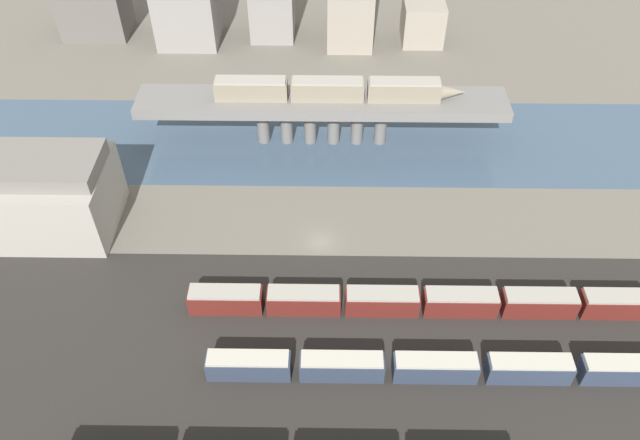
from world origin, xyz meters
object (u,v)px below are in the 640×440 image
Objects in this scene: train_yard_far at (430,302)px; warehouse_building at (34,194)px; train_on_bridge at (336,89)px; train_yard_mid at (445,368)px.

warehouse_building reaches higher than train_yard_far.
train_yard_far is at bearing -15.63° from warehouse_building.
train_yard_far is at bearing -71.60° from train_on_bridge.
train_on_bridge is 0.64× the size of train_yard_far.
train_yard_far is (13.06, -39.25, -9.35)m from train_on_bridge.
train_yard_far reaches higher than train_yard_mid.
warehouse_building is (-59.99, 16.78, 4.47)m from train_yard_far.
warehouse_building is at bearing 155.72° from train_yard_mid.
train_on_bridge is 52.26m from warehouse_building.
warehouse_building is at bearing -154.41° from train_on_bridge.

